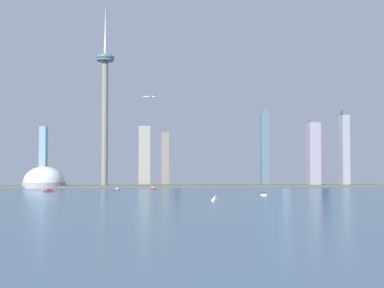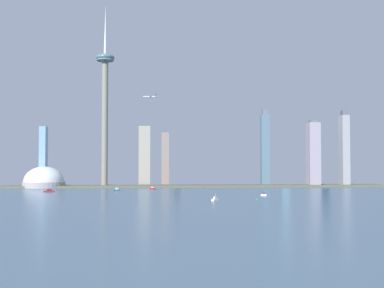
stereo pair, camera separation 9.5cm
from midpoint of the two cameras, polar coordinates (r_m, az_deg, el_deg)
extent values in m
plane|color=#435F75|center=(469.71, 5.65, -8.05)|extent=(6000.00, 6000.00, 0.00)
cube|color=#575946|center=(933.99, 0.64, -4.99)|extent=(729.85, 52.87, 3.71)
cylinder|color=gray|center=(949.07, -10.30, 2.59)|extent=(12.02, 12.02, 252.10)
ellipsoid|color=slate|center=(967.55, -10.25, 10.05)|extent=(36.41, 36.41, 15.01)
torus|color=gray|center=(966.46, -10.26, 9.75)|extent=(33.95, 33.95, 3.00)
cone|color=silver|center=(980.66, -10.23, 13.21)|extent=(6.01, 6.01, 95.48)
cylinder|color=#9D9697|center=(954.44, -17.16, -4.62)|extent=(78.61, 78.61, 10.99)
ellipsoid|color=silver|center=(954.21, -17.15, -4.29)|extent=(74.68, 74.68, 57.81)
cube|color=#75A1C6|center=(991.01, -17.23, -1.42)|extent=(12.58, 21.46, 118.24)
cube|color=gray|center=(970.27, -3.21, -1.83)|extent=(15.13, 26.90, 107.10)
cube|color=gray|center=(984.43, 14.18, -1.21)|extent=(22.18, 27.35, 126.31)
cube|color=#50635E|center=(987.57, 14.15, 2.59)|extent=(13.31, 16.41, 4.71)
cube|color=gray|center=(970.94, -5.65, -1.43)|extent=(23.11, 17.57, 120.45)
cube|color=beige|center=(1043.66, -1.80, -3.39)|extent=(13.74, 26.13, 51.10)
cube|color=slate|center=(1043.42, -1.79, -1.75)|extent=(8.25, 15.68, 8.44)
cube|color=#4A5D79|center=(1066.42, 15.29, -0.15)|extent=(22.17, 23.19, 167.99)
cube|color=slate|center=(1072.96, 15.24, 4.56)|extent=(13.30, 13.91, 8.21)
cube|color=#78A3BB|center=(1054.15, 10.96, -0.23)|extent=(16.03, 14.30, 165.40)
cube|color=#909299|center=(1006.45, 17.59, -0.77)|extent=(14.86, 23.76, 141.46)
cube|color=#575361|center=(1010.94, 17.55, 3.52)|extent=(8.92, 14.26, 9.78)
cube|color=slate|center=(983.48, 8.63, -0.72)|extent=(16.17, 16.02, 144.73)
cube|color=slate|center=(988.40, 8.61, 3.78)|extent=(9.70, 9.61, 10.32)
cube|color=white|center=(604.38, 2.77, -6.62)|extent=(10.69, 12.49, 2.34)
cube|color=silver|center=(604.18, 2.77, -6.38)|extent=(5.46, 6.07, 2.90)
cylinder|color=silver|center=(603.95, 2.77, -6.07)|extent=(0.24, 0.24, 3.60)
cube|color=white|center=(699.10, 8.49, -5.99)|extent=(8.34, 4.67, 2.37)
cube|color=#332D42|center=(698.94, 8.49, -5.79)|extent=(3.86, 2.62, 2.48)
cube|color=#AF2427|center=(813.54, -16.58, -5.39)|extent=(18.13, 12.48, 2.03)
cube|color=#353543|center=(813.41, -16.57, -5.23)|extent=(8.62, 6.95, 2.51)
cube|color=#265480|center=(822.55, -8.90, -5.42)|extent=(11.82, 8.03, 1.93)
cube|color=silver|center=(822.42, -8.90, -5.26)|extent=(5.55, 4.22, 2.52)
cylinder|color=silver|center=(822.27, -8.90, -5.07)|extent=(0.24, 0.24, 3.07)
cube|color=#B4172C|center=(856.79, -4.71, -5.29)|extent=(10.45, 14.00, 2.35)
cube|color=beige|center=(856.68, -4.71, -5.16)|extent=(5.73, 6.75, 1.57)
cone|color=green|center=(622.07, 7.71, -6.45)|extent=(1.72, 1.72, 2.88)
cylinder|color=#B0B7CC|center=(878.28, -4.96, 5.60)|extent=(24.10, 4.59, 2.71)
sphere|color=#B0B7CC|center=(879.43, -5.74, 5.60)|extent=(2.71, 2.71, 2.71)
cube|color=#B0B7CC|center=(878.45, -4.96, 5.68)|extent=(5.01, 27.20, 0.50)
cube|color=#B0B7CC|center=(877.50, -4.30, 5.63)|extent=(2.76, 9.60, 0.40)
cube|color=#2D333D|center=(877.97, -4.30, 5.86)|extent=(2.05, 0.66, 5.00)
camera|label=1|loc=(0.05, -90.00, 0.00)|focal=44.99mm
camera|label=2|loc=(0.05, 90.00, 0.00)|focal=44.99mm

